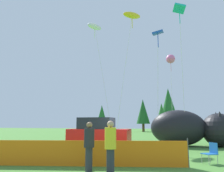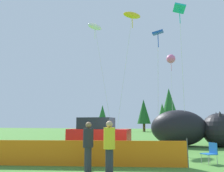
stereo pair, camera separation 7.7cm
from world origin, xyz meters
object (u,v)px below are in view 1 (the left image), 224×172
Objects in this scene: kite_yellow_hero at (132,16)px; kite_blue_box at (158,35)px; kite_white_ghost at (95,27)px; inflatable_cat at (190,129)px; spectator_in_red_shirt at (89,144)px; kite_teal_diamond at (179,12)px; folding_chair at (211,152)px; parked_car at (99,135)px; kite_pink_octopus at (171,59)px; spectator_in_yellow_shirt at (110,145)px.

kite_yellow_hero is 1.32× the size of kite_blue_box.
kite_white_ghost is at bearing 162.46° from kite_blue_box.
inflatable_cat is 11.33m from spectator_in_red_shirt.
kite_yellow_hero is 4.87m from kite_teal_diamond.
inflatable_cat is at bearing -9.94° from kite_white_ghost.
kite_white_ghost is at bearing 161.32° from kite_teal_diamond.
kite_white_ghost reaches higher than kite_blue_box.
folding_chair is 5.55m from spectator_in_red_shirt.
kite_blue_box is (2.37, -1.45, -2.78)m from kite_yellow_hero.
kite_white_ghost is at bearing 112.03° from parked_car.
parked_car is 4.18× the size of folding_chair.
kite_pink_octopus is at bearing 63.88° from parked_car.
spectator_in_yellow_shirt is 16.02m from kite_yellow_hero.
spectator_in_red_shirt is (1.21, -5.24, -0.03)m from parked_car.
spectator_in_red_shirt is 0.19× the size of kite_blue_box.
kite_blue_box is (2.57, 9.78, 8.17)m from spectator_in_red_shirt.
spectator_in_yellow_shirt is 0.16× the size of kite_white_ghost.
parked_car is 7.81m from inflatable_cat.
kite_teal_diamond is (8.08, -2.73, -0.77)m from kite_white_ghost.
spectator_in_red_shirt is 0.14× the size of kite_yellow_hero.
spectator_in_yellow_shirt is at bearing -25.33° from spectator_in_red_shirt.
spectator_in_yellow_shirt is (0.95, -0.45, 0.02)m from spectator_in_red_shirt.
kite_white_ghost is at bearing 170.79° from inflatable_cat.
spectator_in_red_shirt is at bearing -115.75° from kite_teal_diamond.
kite_teal_diamond is at bearing 64.25° from spectator_in_red_shirt.
spectator_in_yellow_shirt is 13.18m from kite_blue_box.
spectator_in_red_shirt is 16.18m from kite_white_ghost.
kite_blue_box reaches higher than inflatable_cat.
kite_blue_box reaches higher than spectator_in_red_shirt.
parked_car is 0.30× the size of kite_yellow_hero.
kite_yellow_hero is (-4.63, 8.53, 11.43)m from folding_chair.
kite_pink_octopus is at bearing 45.79° from kite_yellow_hero.
spectator_in_yellow_shirt is (-3.80, -10.74, -0.28)m from inflatable_cat.
kite_teal_diamond reaches higher than spectator_in_red_shirt.
inflatable_cat is (-0.08, 7.58, 0.78)m from folding_chair.
inflatable_cat is at bearing 13.01° from kite_blue_box.
kite_white_ghost is 8.59m from kite_pink_octopus.
spectator_in_red_shirt is at bearing -0.81° from folding_chair.
kite_white_ghost reaches higher than inflatable_cat.
kite_pink_octopus is at bearing -114.85° from folding_chair.
inflatable_cat is at bearing 65.21° from spectator_in_red_shirt.
kite_blue_box is (3.78, 4.54, 8.14)m from parked_car.
spectator_in_yellow_shirt is 0.15× the size of kite_yellow_hero.
parked_car is 0.34× the size of kite_teal_diamond.
kite_yellow_hero is 3.98m from kite_white_ghost.
kite_pink_octopus is (7.43, 3.08, -3.02)m from kite_white_ghost.
spectator_in_yellow_shirt is 0.19× the size of kite_blue_box.
kite_teal_diamond is (5.57, 3.80, 9.66)m from parked_car.
kite_white_ghost reaches higher than parked_car.
spectator_in_red_shirt is 17.02m from kite_pink_octopus.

